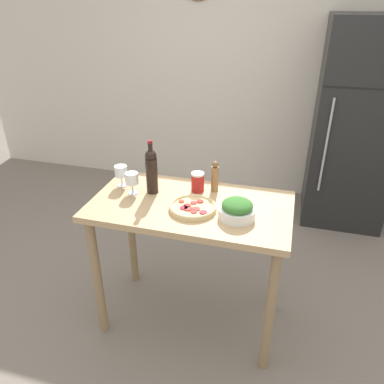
{
  "coord_description": "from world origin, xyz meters",
  "views": [
    {
      "loc": [
        0.53,
        -1.85,
        2.01
      ],
      "look_at": [
        0.0,
        0.03,
        0.98
      ],
      "focal_mm": 35.0,
      "sensor_mm": 36.0,
      "label": 1
    }
  ],
  "objects_px": {
    "wine_bottle": "(152,170)",
    "salt_canister": "(197,182)",
    "salad_bowl": "(237,209)",
    "homemade_pizza": "(193,207)",
    "wine_glass_near": "(132,179)",
    "wine_glass_far": "(121,172)",
    "refrigerator": "(355,126)",
    "pepper_mill": "(215,177)"
  },
  "relations": [
    {
      "from": "homemade_pizza",
      "to": "salt_canister",
      "type": "height_order",
      "value": "salt_canister"
    },
    {
      "from": "wine_glass_far",
      "to": "wine_glass_near",
      "type": "bearing_deg",
      "value": -35.73
    },
    {
      "from": "refrigerator",
      "to": "salad_bowl",
      "type": "relative_size",
      "value": 9.24
    },
    {
      "from": "wine_glass_far",
      "to": "salad_bowl",
      "type": "bearing_deg",
      "value": -13.72
    },
    {
      "from": "refrigerator",
      "to": "wine_glass_near",
      "type": "relative_size",
      "value": 13.72
    },
    {
      "from": "wine_bottle",
      "to": "salt_canister",
      "type": "distance_m",
      "value": 0.29
    },
    {
      "from": "wine_glass_far",
      "to": "pepper_mill",
      "type": "bearing_deg",
      "value": 8.71
    },
    {
      "from": "wine_glass_far",
      "to": "salt_canister",
      "type": "distance_m",
      "value": 0.49
    },
    {
      "from": "salad_bowl",
      "to": "salt_canister",
      "type": "relative_size",
      "value": 1.63
    },
    {
      "from": "salt_canister",
      "to": "wine_glass_far",
      "type": "bearing_deg",
      "value": -173.38
    },
    {
      "from": "refrigerator",
      "to": "wine_glass_far",
      "type": "relative_size",
      "value": 13.72
    },
    {
      "from": "wine_bottle",
      "to": "salt_canister",
      "type": "height_order",
      "value": "wine_bottle"
    },
    {
      "from": "refrigerator",
      "to": "salt_canister",
      "type": "xyz_separation_m",
      "value": [
        -1.08,
        -1.58,
        0.04
      ]
    },
    {
      "from": "homemade_pizza",
      "to": "wine_glass_near",
      "type": "bearing_deg",
      "value": 167.22
    },
    {
      "from": "wine_glass_near",
      "to": "homemade_pizza",
      "type": "relative_size",
      "value": 0.5
    },
    {
      "from": "salad_bowl",
      "to": "homemade_pizza",
      "type": "distance_m",
      "value": 0.26
    },
    {
      "from": "pepper_mill",
      "to": "salt_canister",
      "type": "relative_size",
      "value": 1.6
    },
    {
      "from": "salad_bowl",
      "to": "homemade_pizza",
      "type": "relative_size",
      "value": 0.74
    },
    {
      "from": "wine_glass_near",
      "to": "pepper_mill",
      "type": "distance_m",
      "value": 0.51
    },
    {
      "from": "refrigerator",
      "to": "wine_bottle",
      "type": "xyz_separation_m",
      "value": [
        -1.34,
        -1.67,
        0.13
      ]
    },
    {
      "from": "refrigerator",
      "to": "salt_canister",
      "type": "bearing_deg",
      "value": -124.26
    },
    {
      "from": "homemade_pizza",
      "to": "salad_bowl",
      "type": "bearing_deg",
      "value": -3.95
    },
    {
      "from": "wine_bottle",
      "to": "salad_bowl",
      "type": "distance_m",
      "value": 0.59
    },
    {
      "from": "wine_glass_near",
      "to": "salt_canister",
      "type": "height_order",
      "value": "wine_glass_near"
    },
    {
      "from": "wine_bottle",
      "to": "wine_glass_near",
      "type": "distance_m",
      "value": 0.13
    },
    {
      "from": "wine_glass_near",
      "to": "salad_bowl",
      "type": "relative_size",
      "value": 0.67
    },
    {
      "from": "refrigerator",
      "to": "homemade_pizza",
      "type": "bearing_deg",
      "value": -119.96
    },
    {
      "from": "wine_glass_near",
      "to": "salt_canister",
      "type": "bearing_deg",
      "value": 19.67
    },
    {
      "from": "wine_glass_far",
      "to": "wine_bottle",
      "type": "bearing_deg",
      "value": -8.24
    },
    {
      "from": "wine_bottle",
      "to": "pepper_mill",
      "type": "xyz_separation_m",
      "value": [
        0.37,
        0.12,
        -0.05
      ]
    },
    {
      "from": "refrigerator",
      "to": "wine_glass_near",
      "type": "distance_m",
      "value": 2.25
    },
    {
      "from": "refrigerator",
      "to": "salt_canister",
      "type": "distance_m",
      "value": 1.92
    },
    {
      "from": "wine_glass_near",
      "to": "wine_glass_far",
      "type": "distance_m",
      "value": 0.13
    },
    {
      "from": "refrigerator",
      "to": "homemade_pizza",
      "type": "distance_m",
      "value": 2.09
    },
    {
      "from": "homemade_pizza",
      "to": "salt_canister",
      "type": "xyz_separation_m",
      "value": [
        -0.03,
        0.23,
        0.05
      ]
    },
    {
      "from": "wine_glass_far",
      "to": "salad_bowl",
      "type": "distance_m",
      "value": 0.8
    },
    {
      "from": "wine_glass_far",
      "to": "homemade_pizza",
      "type": "xyz_separation_m",
      "value": [
        0.52,
        -0.17,
        -0.08
      ]
    },
    {
      "from": "wine_glass_far",
      "to": "pepper_mill",
      "type": "xyz_separation_m",
      "value": [
        0.59,
        0.09,
        -0.0
      ]
    },
    {
      "from": "refrigerator",
      "to": "wine_glass_near",
      "type": "bearing_deg",
      "value": -130.29
    },
    {
      "from": "wine_bottle",
      "to": "salt_canister",
      "type": "relative_size",
      "value": 2.73
    },
    {
      "from": "salad_bowl",
      "to": "salt_canister",
      "type": "distance_m",
      "value": 0.38
    },
    {
      "from": "salad_bowl",
      "to": "salt_canister",
      "type": "xyz_separation_m",
      "value": [
        -0.29,
        0.25,
        0.01
      ]
    }
  ]
}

